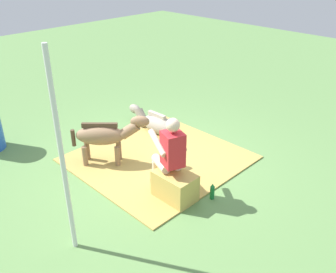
{
  "coord_description": "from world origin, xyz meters",
  "views": [
    {
      "loc": [
        -4.09,
        3.73,
        3.44
      ],
      "look_at": [
        -0.19,
        -0.2,
        0.55
      ],
      "focal_mm": 39.55,
      "sensor_mm": 36.0,
      "label": 1
    }
  ],
  "objects_px": {
    "hay_bale": "(175,186)",
    "pony_lying": "(156,123)",
    "soda_bottle": "(212,191)",
    "tent_pole_left": "(62,159)",
    "pony_standing": "(106,135)",
    "person_seated": "(169,153)"
  },
  "relations": [
    {
      "from": "hay_bale",
      "to": "pony_lying",
      "type": "relative_size",
      "value": 0.46
    },
    {
      "from": "soda_bottle",
      "to": "tent_pole_left",
      "type": "relative_size",
      "value": 0.1
    },
    {
      "from": "pony_standing",
      "to": "tent_pole_left",
      "type": "bearing_deg",
      "value": 131.09
    },
    {
      "from": "hay_bale",
      "to": "tent_pole_left",
      "type": "distance_m",
      "value": 1.96
    },
    {
      "from": "person_seated",
      "to": "pony_standing",
      "type": "xyz_separation_m",
      "value": [
        1.39,
        0.14,
        -0.17
      ]
    },
    {
      "from": "hay_bale",
      "to": "pony_standing",
      "type": "bearing_deg",
      "value": 3.65
    },
    {
      "from": "tent_pole_left",
      "to": "soda_bottle",
      "type": "bearing_deg",
      "value": -107.18
    },
    {
      "from": "person_seated",
      "to": "pony_lying",
      "type": "relative_size",
      "value": 0.99
    },
    {
      "from": "pony_standing",
      "to": "soda_bottle",
      "type": "distance_m",
      "value": 2.05
    },
    {
      "from": "pony_lying",
      "to": "soda_bottle",
      "type": "xyz_separation_m",
      "value": [
        -2.24,
        0.96,
        -0.06
      ]
    },
    {
      "from": "soda_bottle",
      "to": "tent_pole_left",
      "type": "height_order",
      "value": "tent_pole_left"
    },
    {
      "from": "pony_standing",
      "to": "tent_pole_left",
      "type": "relative_size",
      "value": 0.41
    },
    {
      "from": "pony_standing",
      "to": "soda_bottle",
      "type": "height_order",
      "value": "pony_standing"
    },
    {
      "from": "pony_lying",
      "to": "soda_bottle",
      "type": "distance_m",
      "value": 2.44
    },
    {
      "from": "hay_bale",
      "to": "pony_lying",
      "type": "height_order",
      "value": "hay_bale"
    },
    {
      "from": "tent_pole_left",
      "to": "person_seated",
      "type": "bearing_deg",
      "value": -92.0
    },
    {
      "from": "pony_lying",
      "to": "tent_pole_left",
      "type": "bearing_deg",
      "value": 118.5
    },
    {
      "from": "pony_standing",
      "to": "tent_pole_left",
      "type": "distance_m",
      "value": 2.15
    },
    {
      "from": "pony_standing",
      "to": "hay_bale",
      "type": "bearing_deg",
      "value": -176.35
    },
    {
      "from": "person_seated",
      "to": "pony_standing",
      "type": "relative_size",
      "value": 1.24
    },
    {
      "from": "pony_lying",
      "to": "tent_pole_left",
      "type": "distance_m",
      "value": 3.56
    },
    {
      "from": "pony_lying",
      "to": "soda_bottle",
      "type": "bearing_deg",
      "value": 156.68
    }
  ]
}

